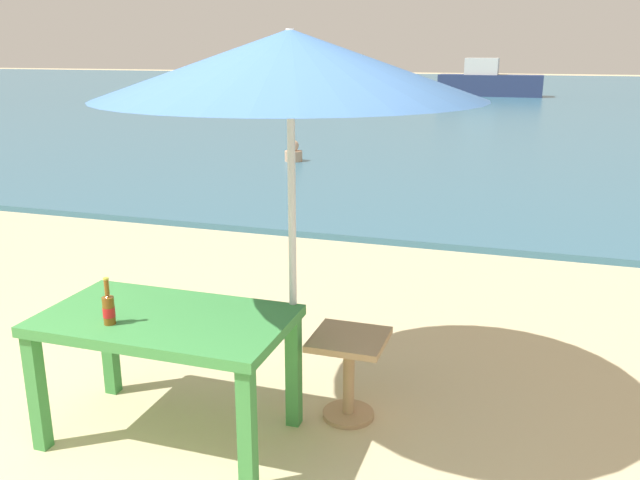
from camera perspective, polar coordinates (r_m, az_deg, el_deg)
name	(u,v)px	position (r m, az deg, el deg)	size (l,w,h in m)	color
sea_water	(505,97)	(32.40, 15.52, 11.70)	(120.00, 50.00, 0.08)	#386B84
picnic_table_green	(166,334)	(3.91, -12.98, -7.78)	(1.40, 0.80, 0.76)	#3D8C42
beer_bottle_amber	(109,308)	(3.80, -17.57, -5.53)	(0.07, 0.07, 0.26)	brown
patio_umbrella	(290,65)	(3.67, -2.55, 14.70)	(2.10, 2.10, 2.30)	silver
side_table_wood	(349,365)	(4.13, 2.47, -10.56)	(0.44, 0.44, 0.54)	tan
swimmer_person	(294,153)	(13.05, -2.27, 7.42)	(0.34, 0.34, 0.41)	tan
boat_cargo_ship	(489,82)	(31.96, 14.18, 12.89)	(4.58, 1.25, 1.66)	navy
boat_ferry	(357,71)	(46.38, 3.16, 14.20)	(4.68, 1.28, 1.70)	gray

